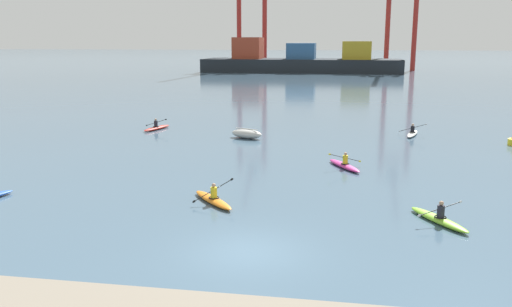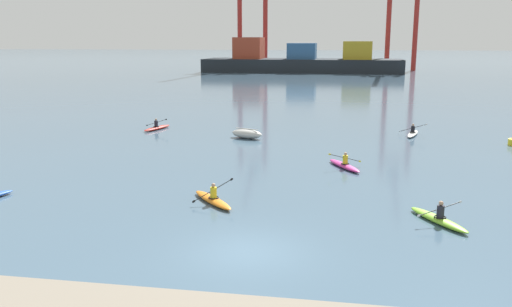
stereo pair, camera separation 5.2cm
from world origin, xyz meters
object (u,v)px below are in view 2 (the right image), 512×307
Objects in this scene: capsized_dinghy at (247,134)px; kayak_orange at (213,199)px; kayak_lime at (438,219)px; kayak_red at (157,128)px; kayak_white at (413,133)px; container_barge at (301,61)px; kayak_magenta at (344,165)px.

capsized_dinghy is 16.34m from kayak_orange.
kayak_orange is at bearing 173.55° from kayak_lime.
kayak_red is at bearing 161.68° from capsized_dinghy.
kayak_orange is (1.39, -16.28, -0.18)m from capsized_dinghy.
kayak_orange reaches higher than kayak_red.
kayak_lime is (-1.49, -20.77, -0.00)m from kayak_white.
kayak_orange is at bearing -85.12° from capsized_dinghy.
kayak_orange is at bearing -87.59° from container_barge.
capsized_dinghy is at bearing 131.28° from kayak_magenta.
kayak_orange reaches higher than capsized_dinghy.
container_barge is at bearing 96.20° from kayak_magenta.
kayak_magenta is 9.76m from kayak_lime.
kayak_lime is (14.14, -103.84, -2.43)m from container_barge.
kayak_white is (15.63, -83.08, -2.43)m from container_barge.
container_barge is at bearing 91.94° from capsized_dinghy.
kayak_white is (5.32, 11.79, 0.00)m from kayak_magenta.
capsized_dinghy is at bearing 94.88° from kayak_orange.
container_barge is 13.46× the size of kayak_red.
kayak_orange reaches higher than kayak_white.
container_barge reaches higher than kayak_white.
kayak_red reaches higher than kayak_lime.
kayak_red is (-5.28, -83.74, -2.43)m from container_barge.
kayak_magenta is (7.38, -8.41, -0.18)m from capsized_dinghy.
kayak_lime is (9.83, -1.11, 0.00)m from kayak_orange.
kayak_red is 1.16× the size of kayak_orange.
kayak_lime is at bearing -6.45° from kayak_orange.
kayak_orange is at bearing -63.21° from kayak_red.
kayak_orange is at bearing -119.93° from kayak_white.
kayak_magenta is at bearing 113.10° from kayak_lime.
container_barge is 83.94m from kayak_red.
kayak_white is 1.07× the size of kayak_lime.
kayak_orange reaches higher than kayak_lime.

